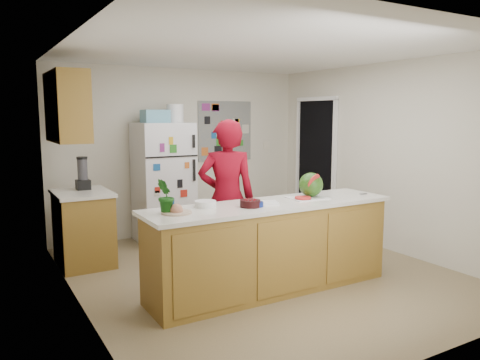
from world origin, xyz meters
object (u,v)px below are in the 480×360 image
refrigerator (163,183)px  cherry_bowl (250,203)px  watermelon (311,185)px  person (227,198)px

refrigerator → cherry_bowl: bearing=-90.9°
watermelon → cherry_bowl: watermelon is taller
person → cherry_bowl: person is taller
refrigerator → cherry_bowl: size_ratio=8.48×
watermelon → person: bearing=139.2°
refrigerator → watermelon: refrigerator is taller
person → watermelon: person is taller
refrigerator → cherry_bowl: refrigerator is taller
refrigerator → person: 1.73m
refrigerator → cherry_bowl: 2.45m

